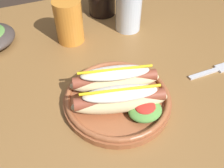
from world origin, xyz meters
TOP-DOWN VIEW (x-y plane):
  - dining_table at (0.00, 0.00)m, footprint 1.17×0.94m
  - hot_dog_plate at (-0.06, -0.09)m, footprint 0.24×0.24m
  - fork at (0.20, -0.09)m, footprint 0.12×0.03m
  - water_cup at (0.09, 0.18)m, footprint 0.08×0.08m
  - extra_cup at (-0.09, 0.19)m, footprint 0.08×0.08m

SIDE VIEW (x-z plane):
  - dining_table at x=0.00m, z-range 0.27..1.01m
  - fork at x=0.20m, z-range 0.74..0.74m
  - hot_dog_plate at x=-0.06m, z-range 0.73..0.80m
  - extra_cup at x=-0.09m, z-range 0.74..0.86m
  - water_cup at x=0.09m, z-range 0.74..0.87m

